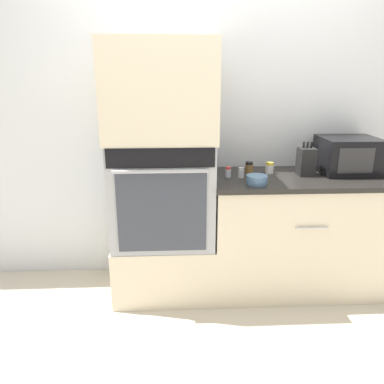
{
  "coord_description": "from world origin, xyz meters",
  "views": [
    {
      "loc": [
        -0.28,
        -2.24,
        1.57
      ],
      "look_at": [
        -0.16,
        0.21,
        0.8
      ],
      "focal_mm": 35.0,
      "sensor_mm": 36.0,
      "label": 1
    }
  ],
  "objects_px": {
    "knife_block": "(306,161)",
    "condiment_jar_far": "(228,172)",
    "condiment_jar_near": "(241,173)",
    "condiment_jar_mid": "(249,168)",
    "condiment_jar_back": "(270,168)",
    "bowl": "(257,180)",
    "microwave": "(348,155)",
    "wall_oven": "(163,191)"
  },
  "relations": [
    {
      "from": "knife_block",
      "to": "condiment_jar_back",
      "type": "distance_m",
      "value": 0.26
    },
    {
      "from": "wall_oven",
      "to": "bowl",
      "type": "relative_size",
      "value": 5.1
    },
    {
      "from": "bowl",
      "to": "knife_block",
      "type": "bearing_deg",
      "value": 28.09
    },
    {
      "from": "knife_block",
      "to": "bowl",
      "type": "height_order",
      "value": "knife_block"
    },
    {
      "from": "bowl",
      "to": "condiment_jar_far",
      "type": "relative_size",
      "value": 1.88
    },
    {
      "from": "bowl",
      "to": "condiment_jar_mid",
      "type": "bearing_deg",
      "value": 89.31
    },
    {
      "from": "condiment_jar_near",
      "to": "condiment_jar_mid",
      "type": "distance_m",
      "value": 0.14
    },
    {
      "from": "microwave",
      "to": "condiment_jar_mid",
      "type": "relative_size",
      "value": 4.74
    },
    {
      "from": "condiment_jar_far",
      "to": "knife_block",
      "type": "bearing_deg",
      "value": 3.78
    },
    {
      "from": "condiment_jar_near",
      "to": "condiment_jar_back",
      "type": "relative_size",
      "value": 0.88
    },
    {
      "from": "condiment_jar_mid",
      "to": "condiment_jar_back",
      "type": "relative_size",
      "value": 1.03
    },
    {
      "from": "wall_oven",
      "to": "condiment_jar_back",
      "type": "distance_m",
      "value": 0.8
    },
    {
      "from": "wall_oven",
      "to": "condiment_jar_near",
      "type": "xyz_separation_m",
      "value": [
        0.55,
        -0.02,
        0.13
      ]
    },
    {
      "from": "microwave",
      "to": "knife_block",
      "type": "bearing_deg",
      "value": -171.43
    },
    {
      "from": "condiment_jar_far",
      "to": "condiment_jar_back",
      "type": "height_order",
      "value": "condiment_jar_back"
    },
    {
      "from": "condiment_jar_near",
      "to": "condiment_jar_far",
      "type": "height_order",
      "value": "condiment_jar_far"
    },
    {
      "from": "microwave",
      "to": "knife_block",
      "type": "relative_size",
      "value": 1.66
    },
    {
      "from": "condiment_jar_mid",
      "to": "condiment_jar_back",
      "type": "height_order",
      "value": "condiment_jar_mid"
    },
    {
      "from": "condiment_jar_near",
      "to": "microwave",
      "type": "bearing_deg",
      "value": 7.04
    },
    {
      "from": "microwave",
      "to": "condiment_jar_back",
      "type": "distance_m",
      "value": 0.58
    },
    {
      "from": "wall_oven",
      "to": "condiment_jar_near",
      "type": "distance_m",
      "value": 0.57
    },
    {
      "from": "knife_block",
      "to": "condiment_jar_far",
      "type": "xyz_separation_m",
      "value": [
        -0.57,
        -0.04,
        -0.06
      ]
    },
    {
      "from": "wall_oven",
      "to": "condiment_jar_back",
      "type": "bearing_deg",
      "value": 6.23
    },
    {
      "from": "bowl",
      "to": "wall_oven",
      "type": "bearing_deg",
      "value": 164.02
    },
    {
      "from": "wall_oven",
      "to": "bowl",
      "type": "bearing_deg",
      "value": -15.98
    },
    {
      "from": "condiment_jar_far",
      "to": "condiment_jar_back",
      "type": "relative_size",
      "value": 0.92
    },
    {
      "from": "wall_oven",
      "to": "condiment_jar_far",
      "type": "xyz_separation_m",
      "value": [
        0.46,
        -0.0,
        0.13
      ]
    },
    {
      "from": "condiment_jar_near",
      "to": "condiment_jar_mid",
      "type": "xyz_separation_m",
      "value": [
        0.08,
        0.12,
        0.01
      ]
    },
    {
      "from": "knife_block",
      "to": "condiment_jar_mid",
      "type": "distance_m",
      "value": 0.41
    },
    {
      "from": "condiment_jar_mid",
      "to": "condiment_jar_far",
      "type": "distance_m",
      "value": 0.2
    },
    {
      "from": "condiment_jar_near",
      "to": "condiment_jar_back",
      "type": "height_order",
      "value": "condiment_jar_back"
    },
    {
      "from": "bowl",
      "to": "condiment_jar_far",
      "type": "distance_m",
      "value": 0.24
    },
    {
      "from": "wall_oven",
      "to": "condiment_jar_far",
      "type": "distance_m",
      "value": 0.48
    },
    {
      "from": "bowl",
      "to": "condiment_jar_back",
      "type": "distance_m",
      "value": 0.31
    },
    {
      "from": "bowl",
      "to": "condiment_jar_near",
      "type": "height_order",
      "value": "condiment_jar_near"
    },
    {
      "from": "condiment_jar_far",
      "to": "condiment_jar_back",
      "type": "distance_m",
      "value": 0.33
    },
    {
      "from": "microwave",
      "to": "knife_block",
      "type": "xyz_separation_m",
      "value": [
        -0.32,
        -0.05,
        -0.03
      ]
    },
    {
      "from": "wall_oven",
      "to": "microwave",
      "type": "relative_size",
      "value": 1.81
    },
    {
      "from": "wall_oven",
      "to": "knife_block",
      "type": "height_order",
      "value": "wall_oven"
    },
    {
      "from": "knife_block",
      "to": "condiment_jar_back",
      "type": "bearing_deg",
      "value": 168.06
    },
    {
      "from": "knife_block",
      "to": "condiment_jar_mid",
      "type": "relative_size",
      "value": 2.86
    },
    {
      "from": "microwave",
      "to": "condiment_jar_back",
      "type": "height_order",
      "value": "microwave"
    }
  ]
}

